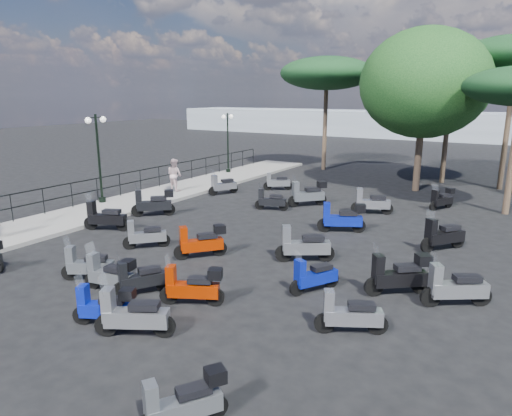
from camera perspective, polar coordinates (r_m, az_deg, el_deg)
The scene contains 34 objects.
ground at distance 15.73m, azimuth -6.73°, elevation -4.57°, with size 120.00×120.00×0.00m, color black.
sidewalk at distance 22.12m, azimuth -15.20°, elevation 0.68°, with size 3.00×30.00×0.15m, color slate.
railing at distance 22.78m, azimuth -17.95°, elevation 2.98°, with size 0.04×26.04×1.10m.
lamp_post_1 at distance 21.88m, azimuth -19.09°, elevation 6.53°, with size 0.38×1.17×3.99m.
lamp_post_2 at distance 29.13m, azimuth -3.55°, elevation 8.64°, with size 0.30×1.10×3.72m.
pedestrian_far at distance 23.80m, azimuth -10.15°, elevation 4.10°, with size 0.81×0.63×1.66m, color #C5A6A9.
scooter_1 at distance 15.59m, azimuth -13.69°, elevation -3.40°, with size 1.15×1.18×1.24m.
scooter_2 at distance 18.00m, azimuth -18.34°, elevation -1.17°, with size 1.69×0.91×1.43m.
scooter_3 at distance 19.59m, azimuth -12.69°, elevation 0.57°, with size 1.48×1.35×1.45m.
scooter_4 at distance 23.39m, azimuth -4.17°, elevation 2.82°, with size 0.89×1.55×1.33m.
scooter_6 at distance 13.41m, azimuth -20.27°, elevation -6.76°, with size 1.39×0.92×1.25m.
scooter_7 at distance 14.36m, azimuth -6.88°, elevation -4.27°, with size 1.22×1.39×1.34m.
scooter_8 at distance 20.14m, azimuth 1.87°, elevation 0.90°, with size 1.47×0.71×1.21m.
scooter_9 at distance 24.40m, azimuth 2.66°, elevation 3.24°, with size 1.35×0.96×1.24m.
scooter_10 at distance 10.78m, azimuth -18.34°, elevation -11.65°, with size 1.40×0.81×1.19m.
scooter_11 at distance 12.45m, azimuth -17.74°, elevation -7.94°, with size 1.57×0.57×1.26m.
scooter_12 at distance 12.10m, azimuth -14.23°, elevation -8.62°, with size 0.90×1.34×1.21m.
scooter_13 at distance 14.00m, azimuth 5.96°, elevation -4.74°, with size 1.60×1.10×1.46m.
scooter_14 at distance 17.16m, azimuth 10.72°, elevation -1.27°, with size 1.66×1.00×1.43m.
scooter_15 at distance 20.95m, azimuth 6.51°, elevation 1.73°, with size 1.41×1.49×1.49m.
scooter_17 at distance 10.16m, azimuth -15.19°, elevation -12.88°, with size 1.56×0.98×1.37m.
scooter_18 at distance 11.26m, azimuth -7.95°, elevation -9.73°, with size 1.47×0.90×1.27m.
scooter_19 at distance 11.98m, azimuth 7.23°, elevation -8.51°, with size 0.88×1.37×1.21m.
scooter_20 at distance 20.05m, azimuth 14.19°, elevation 0.62°, with size 1.66×0.93×1.42m.
scooter_21 at distance 7.59m, azimuth -9.10°, elevation -22.96°, with size 0.94×1.31×1.18m.
scooter_22 at distance 10.15m, azimuth 11.61°, elevation -12.96°, with size 1.43×0.88×1.25m.
scooter_23 at distance 12.09m, azimuth 23.62°, elevation -9.13°, with size 1.51×1.07×1.38m.
scooter_24 at distance 12.25m, azimuth 17.43°, elevation -8.04°, with size 1.46×1.24×1.39m.
scooter_25 at distance 16.13m, azimuth 22.30°, elevation -3.24°, with size 1.17×1.51×1.43m.
scooter_26 at distance 21.86m, azimuth 22.21°, elevation 0.99°, with size 0.84×1.40×1.20m.
broadleaf_tree at distance 25.34m, azimuth 20.33°, elevation 14.38°, with size 6.48×6.48×8.28m.
pine_0 at distance 28.36m, azimuth 23.47°, elevation 16.50°, with size 6.17×6.17×7.87m.
pine_2 at distance 31.26m, azimuth 8.85°, elevation 16.27°, with size 6.14×6.14×7.40m.
distant_hills at distance 57.51m, azimuth 22.55°, elevation 9.49°, with size 70.00×8.00×3.00m, color gray.
Camera 1 is at (9.33, -11.65, 4.99)m, focal length 32.00 mm.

